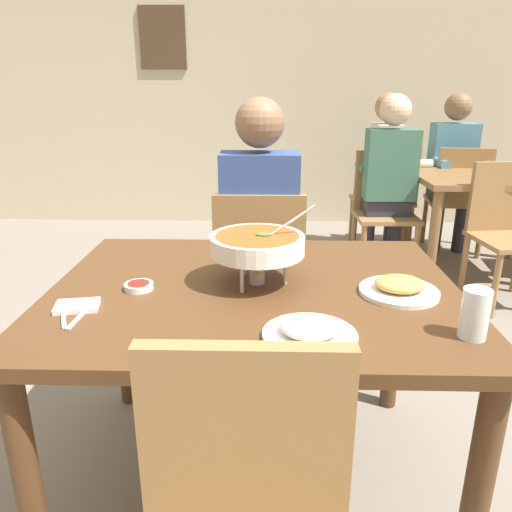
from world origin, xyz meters
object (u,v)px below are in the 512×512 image
object	(u,v)px
appetizer_plate	(399,288)
chair_bg_window	(506,225)
dining_table_far	(484,194)
chair_bg_middle	(458,195)
patron_bg_middle	(453,163)
dining_table_main	(255,315)
curry_bowl	(257,245)
chair_bg_left	(383,204)
sauce_dish	(139,286)
patron_bg_left	(389,174)
chair_diner_main	(259,269)
patron_bg_right	(389,164)
chair_bg_right	(393,192)
drink_glass	(474,316)
diner_main	(260,221)
rice_plate	(310,331)

from	to	relation	value
appetizer_plate	chair_bg_window	xyz separation A→B (m)	(1.13, 1.68, -0.26)
dining_table_far	chair_bg_window	distance (m)	0.50
chair_bg_middle	patron_bg_middle	bearing A→B (deg)	100.72
dining_table_main	curry_bowl	xyz separation A→B (m)	(0.01, 0.03, 0.23)
curry_bowl	chair_bg_middle	xyz separation A→B (m)	(1.60, 2.55, -0.37)
patron_bg_middle	chair_bg_left	bearing A→B (deg)	-143.61
appetizer_plate	chair_bg_window	bearing A→B (deg)	56.22
sauce_dish	patron_bg_left	world-z (taller)	patron_bg_left
patron_bg_middle	appetizer_plate	bearing A→B (deg)	-112.34
chair_diner_main	patron_bg_right	bearing A→B (deg)	61.12
chair_bg_left	chair_bg_right	size ratio (longest dim) A/B	1.00
appetizer_plate	patron_bg_middle	world-z (taller)	patron_bg_middle
chair_bg_left	patron_bg_left	bearing A→B (deg)	-85.12
patron_bg_middle	chair_bg_right	bearing A→B (deg)	-176.65
chair_diner_main	patron_bg_left	size ratio (longest dim) A/B	0.69
dining_table_main	chair_diner_main	xyz separation A→B (m)	(-0.00, 0.79, -0.14)
chair_bg_middle	sauce_dish	bearing A→B (deg)	-126.94
curry_bowl	drink_glass	xyz separation A→B (m)	(0.55, -0.35, -0.07)
diner_main	chair_bg_left	distance (m)	1.70
chair_bg_left	patron_bg_right	size ratio (longest dim) A/B	0.69
chair_bg_window	patron_bg_middle	world-z (taller)	patron_bg_middle
curry_bowl	patron_bg_left	xyz separation A→B (m)	(0.91, 2.14, -0.13)
chair_diner_main	rice_plate	size ratio (longest dim) A/B	3.75
chair_bg_middle	chair_bg_right	bearing A→B (deg)	167.90
drink_glass	sauce_dish	bearing A→B (deg)	162.81
sauce_dish	chair_bg_window	world-z (taller)	chair_bg_window
chair_diner_main	chair_bg_middle	xyz separation A→B (m)	(1.61, 1.80, 0.00)
rice_plate	patron_bg_middle	xyz separation A→B (m)	(1.43, 3.06, -0.02)
drink_glass	chair_diner_main	bearing A→B (deg)	116.79
chair_bg_middle	patron_bg_right	xyz separation A→B (m)	(-0.57, 0.08, 0.24)
chair_bg_left	patron_bg_middle	distance (m)	0.86
drink_glass	chair_bg_window	bearing A→B (deg)	62.66
dining_table_far	patron_bg_right	world-z (taller)	patron_bg_right
sauce_dish	chair_bg_left	bearing A→B (deg)	60.59
appetizer_plate	chair_bg_window	world-z (taller)	chair_bg_window
chair_bg_left	patron_bg_middle	bearing A→B (deg)	36.39
chair_diner_main	curry_bowl	bearing A→B (deg)	-89.46
rice_plate	chair_bg_right	bearing A→B (deg)	72.61
chair_diner_main	appetizer_plate	size ratio (longest dim) A/B	3.75
chair_diner_main	patron_bg_middle	world-z (taller)	patron_bg_middle
chair_diner_main	chair_bg_left	bearing A→B (deg)	57.64
drink_glass	patron_bg_right	bearing A→B (deg)	80.95
appetizer_plate	chair_bg_left	xyz separation A→B (m)	(0.47, 2.28, -0.26)
chair_bg_right	dining_table_main	bearing A→B (deg)	-112.18
rice_plate	chair_bg_left	bearing A→B (deg)	73.38
chair_bg_left	patron_bg_right	distance (m)	0.50
dining_table_far	chair_bg_left	size ratio (longest dim) A/B	1.11
patron_bg_left	rice_plate	bearing A→B (deg)	-107.09
dining_table_main	drink_glass	world-z (taller)	drink_glass
patron_bg_left	sauce_dish	bearing A→B (deg)	-120.15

